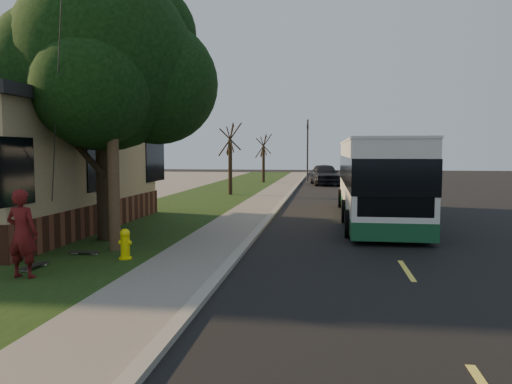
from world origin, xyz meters
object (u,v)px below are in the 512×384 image
skateboard_main (33,266)px  transit_bus (376,178)px  fire_hydrant (125,244)px  distant_car (325,174)px  utility_pole (111,75)px  leafy_tree (106,65)px  bare_tree_far (263,159)px  traffic_signal (307,146)px  skateboarder (22,234)px  bare_tree_near (230,160)px  dumpster (30,201)px  skateboard_spare (84,252)px

skateboard_main → transit_bus: bearing=49.0°
fire_hydrant → distant_car: bearing=80.6°
utility_pole → transit_bus: bearing=44.8°
leafy_tree → bare_tree_far: (1.17, 27.35, -3.16)m
fire_hydrant → transit_bus: size_ratio=0.06×
utility_pole → skateboard_main: 5.11m
bare_tree_far → traffic_signal: traffic_signal is taller
fire_hydrant → skateboard_main: bearing=-142.7°
utility_pole → skateboard_main: bearing=-112.4°
leafy_tree → skateboarder: 6.25m
bare_tree_near → bare_tree_far: size_ratio=1.07×
fire_hydrant → leafy_tree: 5.65m
bare_tree_far → traffic_signal: 5.44m
traffic_signal → distant_car: 6.26m
leafy_tree → skateboard_main: size_ratio=9.32×
fire_hydrant → traffic_signal: size_ratio=0.13×
bare_tree_near → dumpster: size_ratio=2.62×
bare_tree_near → distant_car: bearing=61.8°
fire_hydrant → skateboard_spare: bearing=164.0°
fire_hydrant → traffic_signal: bearing=84.8°
skateboard_spare → dumpster: bearing=130.5°
utility_pole → leafy_tree: utility_pole is taller
transit_bus → bare_tree_near: bearing=128.1°
traffic_signal → transit_bus: bearing=-82.0°
traffic_signal → leafy_tree: bearing=-98.5°
utility_pole → transit_bus: utility_pole is taller
bare_tree_near → skateboarder: 20.04m
leafy_tree → skateboard_main: 6.37m
dumpster → distant_car: bearing=61.6°
dumpster → distant_car: distant_car is taller
bare_tree_far → transit_bus: bearing=-71.9°
utility_pole → leafy_tree: 1.94m
traffic_signal → skateboard_main: 35.68m
skateboard_main → skateboard_spare: 1.64m
bare_tree_far → traffic_signal: bearing=48.8°
utility_pole → dumpster: size_ratio=5.52×
bare_tree_far → traffic_signal: size_ratio=0.73×
traffic_signal → skateboarder: size_ratio=3.00×
dumpster → fire_hydrant: bearing=-45.3°
bare_tree_near → transit_bus: (7.59, -9.66, -0.50)m
skateboard_spare → bare_tree_near: bearing=88.9°
utility_pole → skateboard_spare: utility_pole is taller
leafy_tree → distant_car: (6.26, 25.76, -4.33)m
bare_tree_far → skateboard_spare: bare_tree_far is taller
skateboard_spare → dumpster: dumpster is taller
utility_pole → leafy_tree: bearing=117.6°
traffic_signal → distant_car: (1.59, -5.59, -2.32)m
skateboard_spare → fire_hydrant: bearing=-16.0°
dumpster → skateboard_main: bearing=-57.3°
skateboard_spare → leafy_tree: bearing=98.1°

